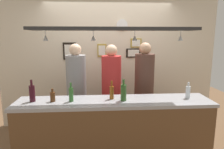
{
  "coord_description": "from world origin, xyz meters",
  "views": [
    {
      "loc": [
        -0.21,
        -2.99,
        1.85
      ],
      "look_at": [
        0.0,
        0.1,
        1.26
      ],
      "focal_mm": 32.15,
      "sensor_mm": 36.0,
      "label": 1
    }
  ],
  "objects_px": {
    "person_middle_red_shirt": "(111,84)",
    "picture_frame_upper_small": "(136,43)",
    "picture_frame_crest": "(102,50)",
    "wall_clock": "(122,25)",
    "bottle_soda_clear": "(188,92)",
    "picture_frame_lower_pair": "(133,53)",
    "person_left_grey_shirt": "(76,84)",
    "picture_frame_caricature": "(70,51)",
    "bottle_champagne_green": "(123,92)",
    "person_right_brown_shirt": "(144,82)",
    "bottle_beer_amber_tall": "(112,92)",
    "bottle_beer_brown_stubby": "(53,96)",
    "bottle_wine_dark_red": "(32,93)",
    "bottle_beer_green_import": "(71,94)"
  },
  "relations": [
    {
      "from": "person_middle_red_shirt",
      "to": "picture_frame_upper_small",
      "type": "xyz_separation_m",
      "value": [
        0.54,
        0.65,
        0.68
      ]
    },
    {
      "from": "picture_frame_crest",
      "to": "wall_clock",
      "type": "bearing_deg",
      "value": -0.89
    },
    {
      "from": "bottle_soda_clear",
      "to": "picture_frame_lower_pair",
      "type": "xyz_separation_m",
      "value": [
        -0.55,
        1.38,
        0.44
      ]
    },
    {
      "from": "person_left_grey_shirt",
      "to": "picture_frame_caricature",
      "type": "distance_m",
      "value": 0.85
    },
    {
      "from": "person_left_grey_shirt",
      "to": "bottle_champagne_green",
      "type": "height_order",
      "value": "person_left_grey_shirt"
    },
    {
      "from": "person_left_grey_shirt",
      "to": "person_right_brown_shirt",
      "type": "distance_m",
      "value": 1.19
    },
    {
      "from": "picture_frame_caricature",
      "to": "picture_frame_crest",
      "type": "bearing_deg",
      "value": 0.0
    },
    {
      "from": "bottle_beer_amber_tall",
      "to": "bottle_champagne_green",
      "type": "distance_m",
      "value": 0.18
    },
    {
      "from": "picture_frame_caricature",
      "to": "bottle_beer_brown_stubby",
      "type": "bearing_deg",
      "value": -92.34
    },
    {
      "from": "person_left_grey_shirt",
      "to": "bottle_soda_clear",
      "type": "xyz_separation_m",
      "value": [
        1.65,
        -0.73,
        0.03
      ]
    },
    {
      "from": "bottle_champagne_green",
      "to": "bottle_soda_clear",
      "type": "bearing_deg",
      "value": 2.79
    },
    {
      "from": "person_middle_red_shirt",
      "to": "bottle_champagne_green",
      "type": "height_order",
      "value": "person_middle_red_shirt"
    },
    {
      "from": "person_left_grey_shirt",
      "to": "bottle_champagne_green",
      "type": "relative_size",
      "value": 5.77
    },
    {
      "from": "picture_frame_crest",
      "to": "picture_frame_caricature",
      "type": "relative_size",
      "value": 0.76
    },
    {
      "from": "person_middle_red_shirt",
      "to": "picture_frame_lower_pair",
      "type": "height_order",
      "value": "person_middle_red_shirt"
    },
    {
      "from": "person_middle_red_shirt",
      "to": "bottle_beer_amber_tall",
      "type": "xyz_separation_m",
      "value": [
        -0.04,
        -0.69,
        0.04
      ]
    },
    {
      "from": "person_right_brown_shirt",
      "to": "bottle_beer_amber_tall",
      "type": "distance_m",
      "value": 0.93
    },
    {
      "from": "picture_frame_crest",
      "to": "picture_frame_upper_small",
      "type": "relative_size",
      "value": 1.18
    },
    {
      "from": "person_right_brown_shirt",
      "to": "picture_frame_crest",
      "type": "bearing_deg",
      "value": 138.49
    },
    {
      "from": "wall_clock",
      "to": "bottle_soda_clear",
      "type": "bearing_deg",
      "value": -60.03
    },
    {
      "from": "picture_frame_lower_pair",
      "to": "picture_frame_upper_small",
      "type": "xyz_separation_m",
      "value": [
        0.05,
        0.0,
        0.2
      ]
    },
    {
      "from": "picture_frame_crest",
      "to": "picture_frame_lower_pair",
      "type": "relative_size",
      "value": 0.87
    },
    {
      "from": "person_right_brown_shirt",
      "to": "wall_clock",
      "type": "bearing_deg",
      "value": 117.13
    },
    {
      "from": "person_left_grey_shirt",
      "to": "bottle_wine_dark_red",
      "type": "height_order",
      "value": "person_left_grey_shirt"
    },
    {
      "from": "bottle_soda_clear",
      "to": "picture_frame_lower_pair",
      "type": "relative_size",
      "value": 0.77
    },
    {
      "from": "person_left_grey_shirt",
      "to": "bottle_beer_brown_stubby",
      "type": "relative_size",
      "value": 9.62
    },
    {
      "from": "bottle_champagne_green",
      "to": "picture_frame_crest",
      "type": "bearing_deg",
      "value": 100.44
    },
    {
      "from": "person_left_grey_shirt",
      "to": "picture_frame_upper_small",
      "type": "bearing_deg",
      "value": 29.34
    },
    {
      "from": "bottle_wine_dark_red",
      "to": "wall_clock",
      "type": "relative_size",
      "value": 1.36
    },
    {
      "from": "bottle_beer_brown_stubby",
      "to": "bottle_soda_clear",
      "type": "distance_m",
      "value": 1.89
    },
    {
      "from": "bottle_wine_dark_red",
      "to": "bottle_beer_brown_stubby",
      "type": "distance_m",
      "value": 0.28
    },
    {
      "from": "person_right_brown_shirt",
      "to": "picture_frame_lower_pair",
      "type": "distance_m",
      "value": 0.8
    },
    {
      "from": "bottle_beer_brown_stubby",
      "to": "bottle_beer_green_import",
      "type": "bearing_deg",
      "value": -2.57
    },
    {
      "from": "bottle_beer_amber_tall",
      "to": "picture_frame_upper_small",
      "type": "distance_m",
      "value": 1.59
    },
    {
      "from": "person_left_grey_shirt",
      "to": "bottle_wine_dark_red",
      "type": "xyz_separation_m",
      "value": [
        -0.51,
        -0.73,
        0.05
      ]
    },
    {
      "from": "bottle_beer_amber_tall",
      "to": "picture_frame_upper_small",
      "type": "xyz_separation_m",
      "value": [
        0.58,
        1.34,
        0.64
      ]
    },
    {
      "from": "bottle_beer_green_import",
      "to": "bottle_beer_amber_tall",
      "type": "xyz_separation_m",
      "value": [
        0.56,
        0.08,
        -0.0
      ]
    },
    {
      "from": "bottle_beer_brown_stubby",
      "to": "picture_frame_lower_pair",
      "type": "height_order",
      "value": "picture_frame_lower_pair"
    },
    {
      "from": "person_left_grey_shirt",
      "to": "person_middle_red_shirt",
      "type": "relative_size",
      "value": 1.01
    },
    {
      "from": "bottle_beer_amber_tall",
      "to": "picture_frame_upper_small",
      "type": "relative_size",
      "value": 1.18
    },
    {
      "from": "bottle_wine_dark_red",
      "to": "bottle_beer_green_import",
      "type": "distance_m",
      "value": 0.52
    },
    {
      "from": "bottle_beer_brown_stubby",
      "to": "bottle_beer_green_import",
      "type": "distance_m",
      "value": 0.25
    },
    {
      "from": "bottle_soda_clear",
      "to": "bottle_beer_amber_tall",
      "type": "bearing_deg",
      "value": 177.82
    },
    {
      "from": "person_right_brown_shirt",
      "to": "picture_frame_caricature",
      "type": "xyz_separation_m",
      "value": [
        -1.37,
        0.65,
        0.5
      ]
    },
    {
      "from": "picture_frame_crest",
      "to": "wall_clock",
      "type": "xyz_separation_m",
      "value": [
        0.4,
        -0.01,
        0.5
      ]
    },
    {
      "from": "bottle_beer_amber_tall",
      "to": "picture_frame_lower_pair",
      "type": "bearing_deg",
      "value": 68.15
    },
    {
      "from": "picture_frame_lower_pair",
      "to": "bottle_wine_dark_red",
      "type": "bearing_deg",
      "value": -139.47
    },
    {
      "from": "person_middle_red_shirt",
      "to": "picture_frame_caricature",
      "type": "height_order",
      "value": "picture_frame_caricature"
    },
    {
      "from": "picture_frame_crest",
      "to": "picture_frame_upper_small",
      "type": "height_order",
      "value": "picture_frame_upper_small"
    },
    {
      "from": "person_left_grey_shirt",
      "to": "person_middle_red_shirt",
      "type": "height_order",
      "value": "person_left_grey_shirt"
    }
  ]
}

